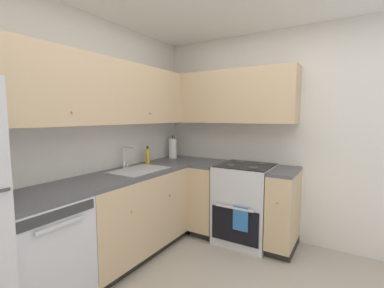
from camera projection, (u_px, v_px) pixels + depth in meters
wall_back at (70, 142)px, 2.55m from camera, size 3.52×0.05×2.50m
wall_right at (296, 137)px, 3.13m from camera, size 0.05×3.53×2.50m
dishwasher at (38, 256)px, 2.02m from camera, size 0.60×0.63×0.88m
lower_cabinets_back at (130, 215)px, 2.85m from camera, size 1.33×0.62×0.88m
countertop_back at (129, 174)px, 2.80m from camera, size 2.54×0.60×0.03m
lower_cabinets_right at (241, 204)px, 3.22m from camera, size 0.62×1.20×0.88m
countertop_right at (242, 167)px, 3.17m from camera, size 0.60×1.20×0.03m
oven_range at (245, 203)px, 3.21m from camera, size 0.68×0.62×1.06m
upper_cabinets_back at (105, 92)px, 2.65m from camera, size 2.22×0.34×0.64m
upper_cabinets_right at (224, 97)px, 3.36m from camera, size 0.32×1.75×0.64m
sink at (140, 174)px, 2.90m from camera, size 0.60×0.40×0.10m
faucet at (125, 155)px, 2.99m from camera, size 0.07×0.16×0.25m
soap_bottle at (148, 156)px, 3.31m from camera, size 0.06×0.06×0.21m
paper_towel_roll at (173, 148)px, 3.73m from camera, size 0.11×0.11×0.33m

